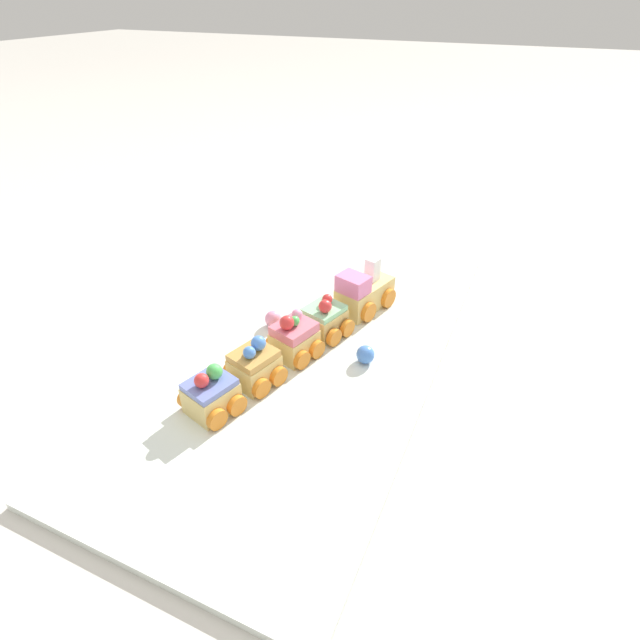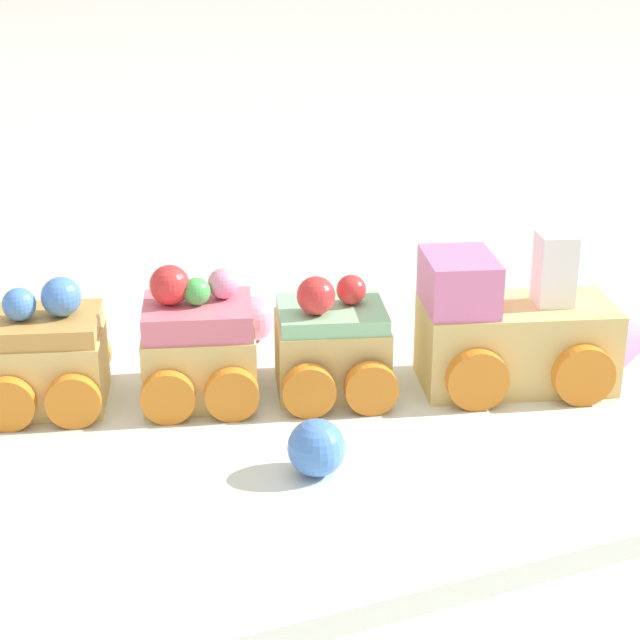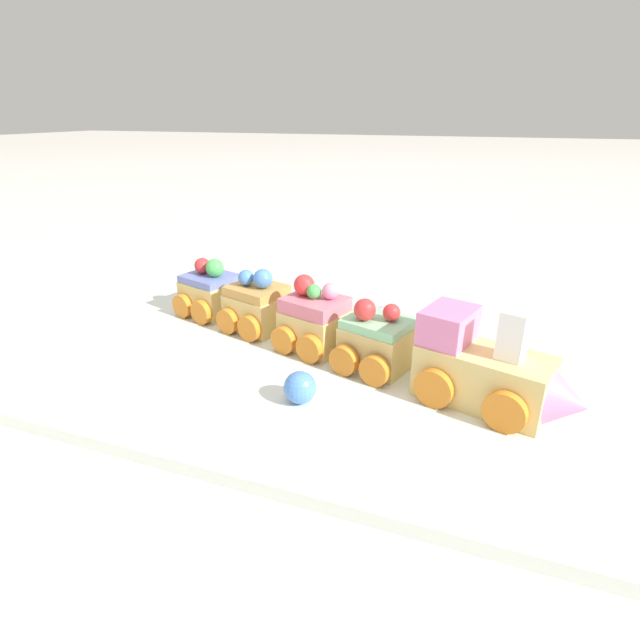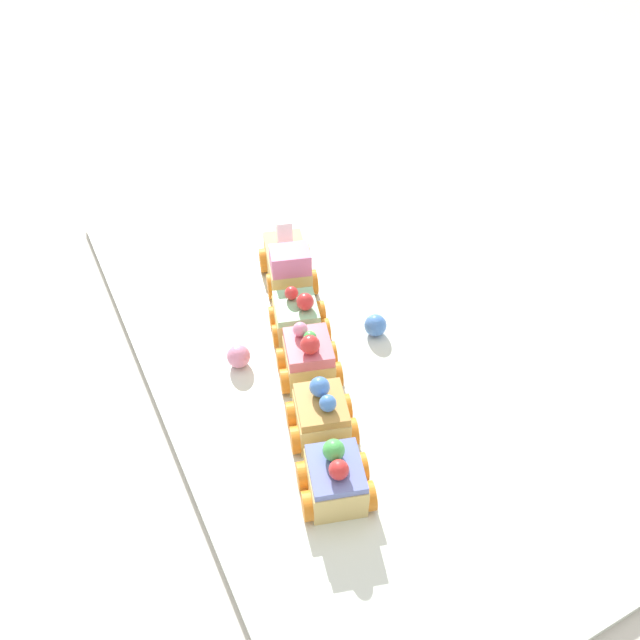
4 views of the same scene
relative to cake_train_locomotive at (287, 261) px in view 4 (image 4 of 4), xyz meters
The scene contains 9 objects.
ground_plane 0.15m from the cake_train_locomotive, 166.31° to the left, with size 10.00×10.00×0.00m, color beige.
display_board 0.15m from the cake_train_locomotive, 166.31° to the left, with size 0.79×0.38×0.01m, color silver.
cake_train_locomotive is the anchor object (origin of this frame).
cake_car_mint 0.11m from the cake_train_locomotive, 163.32° to the left, with size 0.08×0.08×0.07m.
cake_car_strawberry 0.18m from the cake_train_locomotive, 163.18° to the left, with size 0.08×0.08×0.08m.
cake_car_caramel 0.26m from the cake_train_locomotive, 163.25° to the left, with size 0.08×0.08×0.07m.
cake_car_blueberry 0.34m from the cake_train_locomotive, 163.22° to the left, with size 0.08×0.08×0.07m.
gumball_pink 0.17m from the cake_train_locomotive, 135.74° to the left, with size 0.03×0.03×0.03m, color pink.
gumball_blue 0.16m from the cake_train_locomotive, 160.85° to the right, with size 0.03×0.03×0.03m, color #4C84E0.
Camera 4 is at (-0.47, 0.23, 0.56)m, focal length 35.00 mm.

